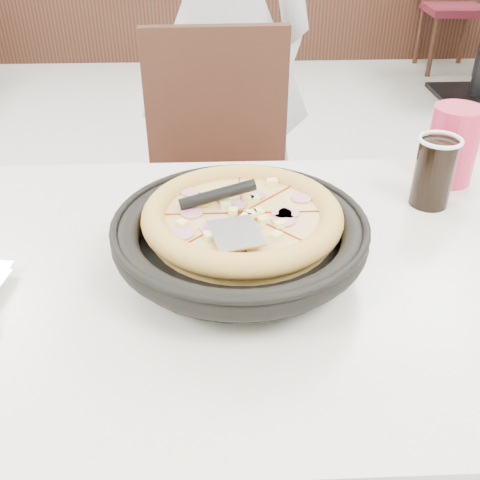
{
  "coord_description": "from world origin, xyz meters",
  "views": [
    {
      "loc": [
        0.27,
        -1.24,
        1.29
      ],
      "look_at": [
        0.3,
        -0.48,
        0.8
      ],
      "focal_mm": 42.0,
      "sensor_mm": 36.0,
      "label": 1
    }
  ],
  "objects_px": {
    "main_table": "(239,415)",
    "red_cup": "(452,145)",
    "pizza": "(242,224)",
    "chair_far": "(221,210)",
    "pizza_pan": "(240,244)",
    "diner_person": "(222,30)",
    "bg_chair_right_far": "(455,6)",
    "cola_glass": "(434,174)"
  },
  "relations": [
    {
      "from": "main_table",
      "to": "bg_chair_right_far",
      "type": "bearing_deg",
      "value": 64.1
    },
    {
      "from": "pizza",
      "to": "bg_chair_right_far",
      "type": "height_order",
      "value": "bg_chair_right_far"
    },
    {
      "from": "main_table",
      "to": "red_cup",
      "type": "xyz_separation_m",
      "value": [
        0.45,
        0.29,
        0.45
      ]
    },
    {
      "from": "chair_far",
      "to": "bg_chair_right_far",
      "type": "xyz_separation_m",
      "value": [
        1.8,
        2.99,
        0.0
      ]
    },
    {
      "from": "pizza",
      "to": "red_cup",
      "type": "xyz_separation_m",
      "value": [
        0.44,
        0.26,
        0.02
      ]
    },
    {
      "from": "pizza_pan",
      "to": "cola_glass",
      "type": "relative_size",
      "value": 2.87
    },
    {
      "from": "pizza_pan",
      "to": "bg_chair_right_far",
      "type": "distance_m",
      "value": 4.07
    },
    {
      "from": "diner_person",
      "to": "red_cup",
      "type": "bearing_deg",
      "value": 118.08
    },
    {
      "from": "chair_far",
      "to": "red_cup",
      "type": "distance_m",
      "value": 0.7
    },
    {
      "from": "pizza_pan",
      "to": "red_cup",
      "type": "height_order",
      "value": "red_cup"
    },
    {
      "from": "pizza_pan",
      "to": "pizza",
      "type": "bearing_deg",
      "value": 80.83
    },
    {
      "from": "chair_far",
      "to": "pizza_pan",
      "type": "height_order",
      "value": "chair_far"
    },
    {
      "from": "main_table",
      "to": "pizza",
      "type": "relative_size",
      "value": 3.96
    },
    {
      "from": "chair_far",
      "to": "red_cup",
      "type": "relative_size",
      "value": 5.94
    },
    {
      "from": "cola_glass",
      "to": "diner_person",
      "type": "relative_size",
      "value": 0.08
    },
    {
      "from": "cola_glass",
      "to": "red_cup",
      "type": "bearing_deg",
      "value": 55.07
    },
    {
      "from": "chair_far",
      "to": "pizza_pan",
      "type": "xyz_separation_m",
      "value": [
        0.03,
        -0.66,
        0.32
      ]
    },
    {
      "from": "main_table",
      "to": "cola_glass",
      "type": "distance_m",
      "value": 0.61
    },
    {
      "from": "main_table",
      "to": "diner_person",
      "type": "relative_size",
      "value": 0.7
    },
    {
      "from": "diner_person",
      "to": "chair_far",
      "type": "bearing_deg",
      "value": 89.77
    },
    {
      "from": "cola_glass",
      "to": "red_cup",
      "type": "relative_size",
      "value": 0.81
    },
    {
      "from": "cola_glass",
      "to": "bg_chair_right_far",
      "type": "distance_m",
      "value": 3.74
    },
    {
      "from": "pizza",
      "to": "chair_far",
      "type": "bearing_deg",
      "value": 93.05
    },
    {
      "from": "chair_far",
      "to": "diner_person",
      "type": "distance_m",
      "value": 0.67
    },
    {
      "from": "bg_chair_right_far",
      "to": "chair_far",
      "type": "bearing_deg",
      "value": 60.57
    },
    {
      "from": "cola_glass",
      "to": "pizza",
      "type": "bearing_deg",
      "value": -156.72
    },
    {
      "from": "main_table",
      "to": "chair_far",
      "type": "height_order",
      "value": "chair_far"
    },
    {
      "from": "pizza",
      "to": "bg_chair_right_far",
      "type": "distance_m",
      "value": 4.04
    },
    {
      "from": "pizza_pan",
      "to": "diner_person",
      "type": "xyz_separation_m",
      "value": [
        -0.01,
        1.21,
        0.06
      ]
    },
    {
      "from": "red_cup",
      "to": "bg_chair_right_far",
      "type": "bearing_deg",
      "value": 68.52
    },
    {
      "from": "chair_far",
      "to": "bg_chair_right_far",
      "type": "relative_size",
      "value": 1.0
    },
    {
      "from": "pizza_pan",
      "to": "diner_person",
      "type": "relative_size",
      "value": 0.22
    },
    {
      "from": "main_table",
      "to": "chair_far",
      "type": "distance_m",
      "value": 0.67
    },
    {
      "from": "pizza",
      "to": "red_cup",
      "type": "bearing_deg",
      "value": 30.46
    },
    {
      "from": "main_table",
      "to": "pizza_pan",
      "type": "height_order",
      "value": "pizza_pan"
    },
    {
      "from": "red_cup",
      "to": "diner_person",
      "type": "distance_m",
      "value": 1.03
    },
    {
      "from": "chair_far",
      "to": "bg_chair_right_far",
      "type": "distance_m",
      "value": 3.49
    },
    {
      "from": "pizza",
      "to": "main_table",
      "type": "bearing_deg",
      "value": -103.32
    },
    {
      "from": "main_table",
      "to": "bg_chair_right_far",
      "type": "relative_size",
      "value": 1.26
    },
    {
      "from": "cola_glass",
      "to": "diner_person",
      "type": "height_order",
      "value": "diner_person"
    },
    {
      "from": "chair_far",
      "to": "diner_person",
      "type": "xyz_separation_m",
      "value": [
        0.02,
        0.55,
        0.38
      ]
    },
    {
      "from": "red_cup",
      "to": "diner_person",
      "type": "xyz_separation_m",
      "value": [
        -0.46,
        0.92,
        0.03
      ]
    }
  ]
}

